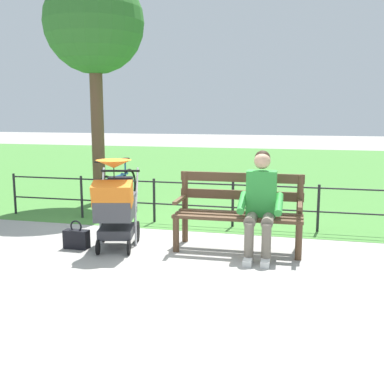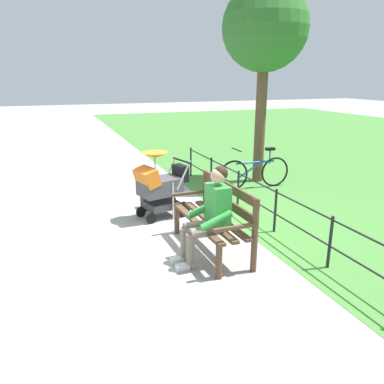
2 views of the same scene
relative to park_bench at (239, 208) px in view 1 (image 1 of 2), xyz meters
The scene contains 9 objects.
ground_plane 1.04m from the park_bench, ahead, with size 60.00×60.00×0.00m, color #9E9B93.
grass_lawn 8.75m from the park_bench, 84.16° to the right, with size 40.00×16.00×0.01m, color #478438.
park_bench is the anchor object (origin of this frame).
person_on_bench 0.40m from the park_bench, 142.41° to the left, with size 0.54×0.74×1.28m.
stroller 1.57m from the park_bench, 14.02° to the left, with size 0.69×0.97×1.15m.
handbag 2.12m from the park_bench, 14.06° to the left, with size 0.32×0.14×0.37m.
park_fence 1.43m from the park_bench, 51.54° to the right, with size 6.33×0.04×0.70m.
tree_near_bench 4.79m from the park_bench, 38.39° to the right, with size 1.83×1.83×4.25m.
bicycle 3.25m from the park_bench, 38.99° to the right, with size 0.44×1.66×0.89m.
Camera 1 is at (-1.72, 5.68, 1.74)m, focal length 43.76 mm.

